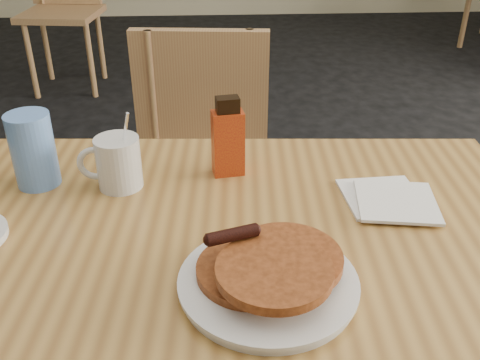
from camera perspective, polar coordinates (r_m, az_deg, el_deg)
name	(u,v)px	position (r m, az deg, el deg)	size (l,w,h in m)	color
main_table	(214,259)	(0.92, -2.84, -8.43)	(1.26, 0.89, 0.75)	#AE803D
chair_main_far	(203,158)	(1.62, -3.98, 2.31)	(0.44, 0.44, 0.90)	#A37E4D
pancake_plate	(269,275)	(0.78, 3.09, -10.12)	(0.26, 0.26, 0.08)	silver
coffee_mug	(117,162)	(1.04, -12.98, 1.89)	(0.12, 0.09, 0.16)	silver
syrup_bottle	(228,139)	(1.05, -1.30, 4.37)	(0.07, 0.05, 0.16)	maroon
napkin_stack	(389,199)	(1.03, 15.64, -2.00)	(0.17, 0.18, 0.01)	white
blue_tumbler	(33,150)	(1.09, -21.20, 3.00)	(0.08, 0.08, 0.15)	#6091E1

